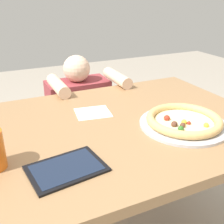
{
  "coord_description": "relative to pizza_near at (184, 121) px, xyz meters",
  "views": [
    {
      "loc": [
        -0.5,
        -0.97,
        1.28
      ],
      "look_at": [
        -0.02,
        0.06,
        0.78
      ],
      "focal_mm": 44.06,
      "sensor_mm": 36.0,
      "label": 1
    }
  ],
  "objects": [
    {
      "name": "dining_table",
      "position": [
        -0.22,
        0.15,
        -0.13
      ],
      "size": [
        1.27,
        0.94,
        0.75
      ],
      "color": "#936D47",
      "rests_on": "ground"
    },
    {
      "name": "pizza_near",
      "position": [
        0.0,
        0.0,
        0.0
      ],
      "size": [
        0.37,
        0.37,
        0.05
      ],
      "color": "#B7B7BC",
      "rests_on": "dining_table"
    },
    {
      "name": "paper_napkin",
      "position": [
        -0.3,
        0.29,
        -0.02
      ],
      "size": [
        0.18,
        0.17,
        0.0
      ],
      "primitive_type": "cube",
      "rotation": [
        0.0,
        0.0,
        -0.15
      ],
      "color": "white",
      "rests_on": "dining_table"
    },
    {
      "name": "tablet",
      "position": [
        -0.54,
        -0.09,
        -0.02
      ],
      "size": [
        0.26,
        0.2,
        0.01
      ],
      "color": "black",
      "rests_on": "dining_table"
    },
    {
      "name": "diner_seated",
      "position": [
        -0.18,
        0.88,
        -0.38
      ],
      "size": [
        0.44,
        0.54,
        0.9
      ],
      "color": "#333847",
      "rests_on": "ground"
    }
  ]
}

